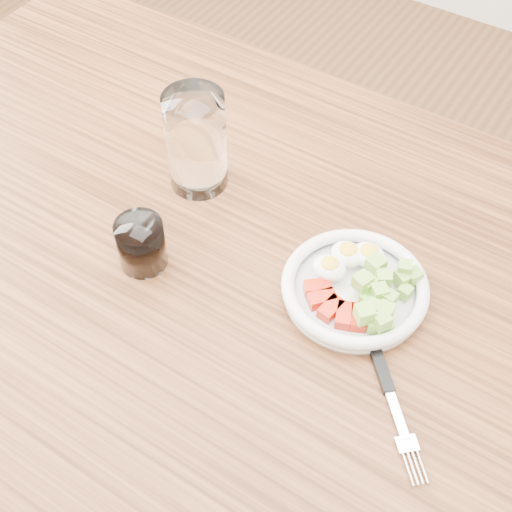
% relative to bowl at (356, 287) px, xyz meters
% --- Properties ---
extents(ground, '(4.00, 4.00, 0.00)m').
position_rel_bowl_xyz_m(ground, '(-0.12, -0.05, -0.79)').
color(ground, brown).
rests_on(ground, ground).
extents(dining_table, '(1.50, 0.90, 0.77)m').
position_rel_bowl_xyz_m(dining_table, '(-0.12, -0.05, -0.12)').
color(dining_table, brown).
rests_on(dining_table, ground).
extents(bowl, '(0.20, 0.20, 0.05)m').
position_rel_bowl_xyz_m(bowl, '(0.00, 0.00, 0.00)').
color(bowl, white).
rests_on(bowl, dining_table).
extents(fork, '(0.16, 0.17, 0.01)m').
position_rel_bowl_xyz_m(fork, '(0.09, -0.09, -0.01)').
color(fork, black).
rests_on(fork, dining_table).
extents(water_glass, '(0.09, 0.09, 0.16)m').
position_rel_bowl_xyz_m(water_glass, '(-0.30, 0.06, 0.06)').
color(water_glass, white).
rests_on(water_glass, dining_table).
extents(coffee_glass, '(0.07, 0.07, 0.07)m').
position_rel_bowl_xyz_m(coffee_glass, '(-0.27, -0.11, 0.02)').
color(coffee_glass, white).
rests_on(coffee_glass, dining_table).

